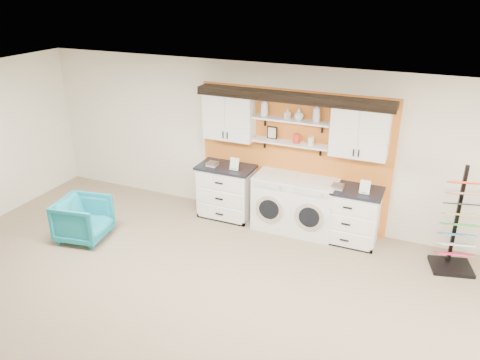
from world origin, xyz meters
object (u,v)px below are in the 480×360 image
at_px(base_cabinet_right, 350,215).
at_px(washer, 276,200).
at_px(base_cabinet_left, 226,191).
at_px(sample_rack, 456,238).
at_px(dryer, 315,208).
at_px(armchair, 84,219).

distance_m(base_cabinet_right, washer, 1.30).
bearing_deg(washer, base_cabinet_left, 179.80).
xyz_separation_m(base_cabinet_left, sample_rack, (3.88, -0.20, 0.03)).
xyz_separation_m(dryer, sample_rack, (2.22, -0.19, 0.03)).
relative_size(base_cabinet_left, base_cabinet_right, 1.04).
height_order(washer, armchair, washer).
height_order(base_cabinet_right, armchair, base_cabinet_right).
height_order(base_cabinet_left, washer, base_cabinet_left).
distance_m(base_cabinet_left, base_cabinet_right, 2.26).
xyz_separation_m(washer, sample_rack, (2.92, -0.19, 0.03)).
distance_m(base_cabinet_left, armchair, 2.53).
height_order(base_cabinet_left, armchair, base_cabinet_left).
bearing_deg(dryer, base_cabinet_left, 179.88).
height_order(dryer, sample_rack, sample_rack).
bearing_deg(sample_rack, dryer, 161.30).
relative_size(base_cabinet_left, armchair, 1.29).
relative_size(washer, armchair, 1.24).
height_order(dryer, armchair, dryer).
bearing_deg(washer, armchair, -148.77).
bearing_deg(washer, base_cabinet_right, 0.15).
bearing_deg(base_cabinet_left, armchair, -137.36).
distance_m(dryer, sample_rack, 2.23).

